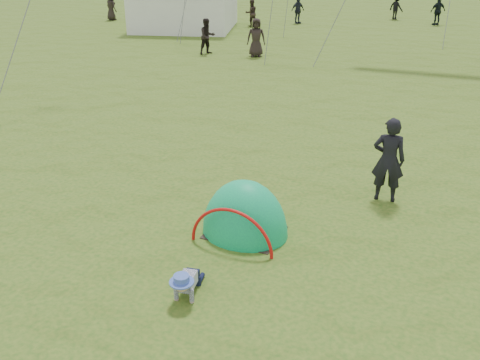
% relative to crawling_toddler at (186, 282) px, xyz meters
% --- Properties ---
extents(ground, '(140.00, 140.00, 0.00)m').
position_rel_crawling_toddler_xyz_m(ground, '(0.79, 0.02, -0.28)').
color(ground, '#2B5418').
extents(crawling_toddler, '(0.59, 0.77, 0.55)m').
position_rel_crawling_toddler_xyz_m(crawling_toddler, '(0.00, 0.00, 0.00)').
color(crawling_toddler, black).
rests_on(crawling_toddler, ground).
extents(popup_tent, '(1.82, 1.53, 2.23)m').
position_rel_crawling_toddler_xyz_m(popup_tent, '(0.20, 2.23, -0.28)').
color(popup_tent, '#128B61').
rests_on(popup_tent, ground).
extents(standing_adult, '(0.72, 0.50, 1.90)m').
position_rel_crawling_toddler_xyz_m(standing_adult, '(2.60, 4.68, 0.67)').
color(standing_adult, black).
rests_on(standing_adult, ground).
extents(crowd_person_1, '(1.00, 1.03, 1.67)m').
position_rel_crawling_toddler_xyz_m(crowd_person_1, '(-7.33, 17.75, 0.56)').
color(crowd_person_1, black).
rests_on(crowd_person_1, ground).
extents(crowd_person_2, '(0.92, 1.00, 1.65)m').
position_rel_crawling_toddler_xyz_m(crowd_person_2, '(-5.70, 28.64, 0.55)').
color(crowd_person_2, '#1F2430').
rests_on(crowd_person_2, ground).
extents(crowd_person_3, '(1.22, 1.09, 1.64)m').
position_rel_crawling_toddler_xyz_m(crowd_person_3, '(0.11, 32.70, 0.54)').
color(crowd_person_3, black).
rests_on(crowd_person_3, ground).
extents(crowd_person_4, '(1.00, 0.81, 1.78)m').
position_rel_crawling_toddler_xyz_m(crowd_person_4, '(-4.93, 17.99, 0.61)').
color(crowd_person_4, black).
rests_on(crowd_person_4, ground).
extents(crowd_person_7, '(0.99, 0.97, 1.61)m').
position_rel_crawling_toddler_xyz_m(crowd_person_7, '(-8.13, 26.49, 0.53)').
color(crowd_person_7, '#2E221E').
rests_on(crowd_person_7, ground).
extents(crowd_person_8, '(1.08, 0.93, 1.74)m').
position_rel_crawling_toddler_xyz_m(crowd_person_8, '(2.83, 31.06, 0.59)').
color(crowd_person_8, black).
rests_on(crowd_person_8, ground).
extents(crowd_person_10, '(1.00, 0.85, 1.75)m').
position_rel_crawling_toddler_xyz_m(crowd_person_10, '(-17.82, 25.67, 0.60)').
color(crowd_person_10, black).
rests_on(crowd_person_10, ground).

